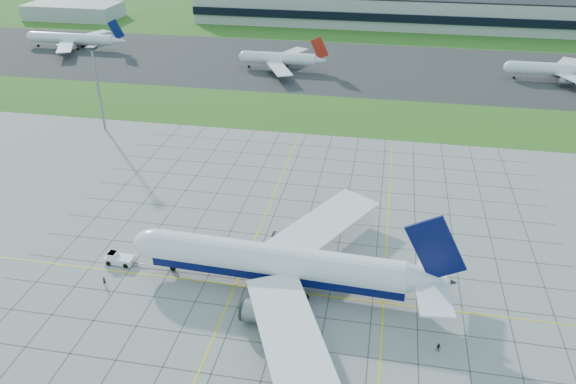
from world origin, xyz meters
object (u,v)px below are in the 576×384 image
(distant_jet_1, at_px, (281,58))
(pushback_tug, at_px, (118,259))
(distant_jet_2, at_px, (567,70))
(crew_near, at_px, (104,281))
(crew_far, at_px, (438,348))
(distant_jet_0, at_px, (73,39))
(airliner, at_px, (279,263))
(light_mast, at_px, (97,78))

(distant_jet_1, bearing_deg, pushback_tug, -92.83)
(distant_jet_1, xyz_separation_m, distant_jet_2, (109.87, 4.50, 0.00))
(crew_near, xyz_separation_m, distant_jet_1, (6.22, 142.65, 3.60))
(pushback_tug, bearing_deg, distant_jet_1, 89.70)
(crew_far, bearing_deg, distant_jet_2, 87.87)
(pushback_tug, distance_m, distant_jet_0, 176.24)
(airliner, height_order, distant_jet_1, airliner)
(light_mast, distance_m, airliner, 95.33)
(crew_near, height_order, distant_jet_1, distant_jet_1)
(crew_near, relative_size, distant_jet_1, 0.04)
(distant_jet_0, distance_m, distant_jet_1, 100.18)
(pushback_tug, relative_size, distant_jet_2, 0.18)
(distant_jet_2, bearing_deg, crew_far, -109.51)
(pushback_tug, xyz_separation_m, distant_jet_2, (116.58, 140.04, 3.46))
(airliner, distance_m, distant_jet_0, 196.79)
(crew_far, xyz_separation_m, distant_jet_0, (-154.69, 163.28, 3.66))
(distant_jet_1, bearing_deg, light_mast, -120.32)
(light_mast, distance_m, pushback_tug, 74.73)
(airliner, height_order, pushback_tug, airliner)
(pushback_tug, relative_size, distant_jet_1, 0.20)
(airliner, bearing_deg, distant_jet_0, 132.24)
(airliner, height_order, distant_jet_0, airliner)
(crew_near, bearing_deg, pushback_tug, 36.88)
(crew_near, bearing_deg, distant_jet_2, -5.30)
(distant_jet_0, height_order, distant_jet_1, same)
(light_mast, xyz_separation_m, distant_jet_0, (-57.46, 85.74, -11.69))
(distant_jet_2, bearing_deg, distant_jet_1, -177.65)
(crew_near, bearing_deg, distant_jet_1, 30.48)
(crew_far, height_order, distant_jet_2, distant_jet_2)
(crew_near, xyz_separation_m, distant_jet_0, (-92.91, 157.13, 3.61))
(light_mast, bearing_deg, crew_far, -38.57)
(light_mast, height_order, distant_jet_2, light_mast)
(light_mast, height_order, airliner, light_mast)
(light_mast, xyz_separation_m, distant_jet_2, (151.54, 75.76, -11.69))
(crew_near, distance_m, crew_far, 62.08)
(airliner, distance_m, pushback_tug, 33.61)
(airliner, height_order, crew_far, airliner)
(light_mast, distance_m, crew_far, 125.30)
(crew_near, distance_m, distant_jet_0, 182.58)
(light_mast, height_order, distant_jet_1, light_mast)
(pushback_tug, xyz_separation_m, crew_near, (0.48, -7.11, -0.15))
(distant_jet_2, bearing_deg, distant_jet_0, 177.27)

